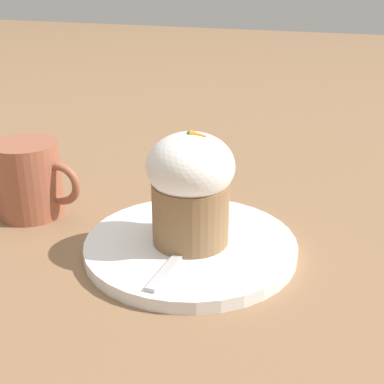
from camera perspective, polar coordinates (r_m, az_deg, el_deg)
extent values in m
plane|color=#846042|center=(0.57, -0.15, -6.39)|extent=(4.00, 4.00, 0.00)
cylinder|color=white|center=(0.56, -0.15, -5.80)|extent=(0.22, 0.22, 0.01)
cylinder|color=olive|center=(0.55, 0.00, -2.07)|extent=(0.08, 0.08, 0.06)
ellipsoid|color=white|center=(0.53, 0.00, 2.90)|extent=(0.09, 0.09, 0.07)
cone|color=orange|center=(0.52, 0.91, 6.16)|extent=(0.02, 0.01, 0.01)
sphere|color=green|center=(0.52, -0.11, 6.27)|extent=(0.01, 0.01, 0.01)
cube|color=#B7B7BC|center=(0.51, -3.07, -8.06)|extent=(0.01, 0.08, 0.00)
ellipsoid|color=#B7B7BC|center=(0.55, -0.84, -5.34)|extent=(0.03, 0.04, 0.01)
cylinder|color=#9E563D|center=(0.66, -17.08, 1.34)|extent=(0.08, 0.08, 0.09)
torus|color=#9E563D|center=(0.64, -13.90, 0.86)|extent=(0.05, 0.01, 0.05)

